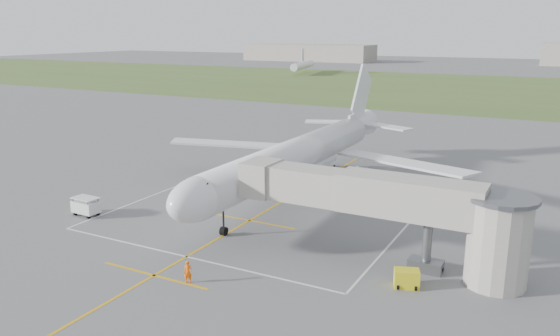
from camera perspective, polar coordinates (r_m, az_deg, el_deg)
The scene contains 11 objects.
ground at distance 62.04m, azimuth 1.57°, elevation -2.77°, with size 700.00×700.00×0.00m, color #57575A.
grass_strip at distance 185.95m, azimuth 19.91°, elevation 7.73°, with size 700.00×120.00×0.02m, color #405B27.
apron_markings at distance 57.13m, azimuth -1.04°, elevation -4.26°, with size 28.20×60.00×0.01m.
airliner at distance 61.56m, azimuth 1.91°, elevation 1.33°, with size 38.93×46.75×13.52m.
jet_bridge at distance 43.18m, azimuth 12.39°, elevation -4.12°, with size 23.40×5.00×7.20m.
gpu_unit at distance 41.19m, azimuth 13.09°, elevation -11.20°, with size 2.07×1.74×1.33m.
baggage_cart at distance 58.19m, azimuth -19.61°, elevation -3.78°, with size 2.73×1.70×1.86m.
ramp_worker_nose at distance 41.27m, azimuth -9.60°, elevation -10.68°, with size 0.62×0.40×1.69m, color #FF6108.
ramp_worker_wing at distance 66.87m, azimuth -5.42°, elevation -0.85°, with size 0.79×0.62×1.63m, color orange.
distant_hangars at distance 321.46m, azimuth 20.78°, elevation 10.94°, with size 345.00×49.00×12.00m.
distant_aircraft at distance 222.88m, azimuth 23.88°, elevation 9.23°, with size 190.55×38.37×8.85m.
Camera 1 is at (26.37, -53.18, 18.02)m, focal length 35.00 mm.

